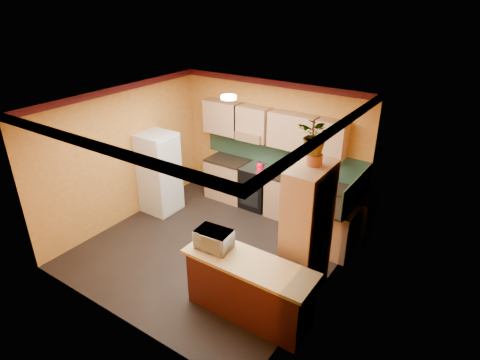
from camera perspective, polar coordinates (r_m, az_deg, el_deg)
name	(u,v)px	position (r m, az deg, el deg)	size (l,w,h in m)	color
room_shell	(219,136)	(6.68, -3.02, 6.33)	(4.24, 4.24, 2.72)	black
base_cabinets_back	(282,195)	(8.30, 6.04, -2.17)	(3.65, 0.60, 0.88)	tan
countertop_back	(283,175)	(8.10, 6.19, 0.71)	(3.65, 0.62, 0.04)	black
stove	(257,187)	(8.56, 2.37, -1.00)	(0.58, 0.58, 0.91)	black
kettle	(260,165)	(8.25, 2.85, 2.08)	(0.17, 0.17, 0.18)	red
sink	(319,183)	(7.79, 11.21, -0.41)	(0.48, 0.40, 0.03)	silver
base_cabinets_right	(331,229)	(7.31, 12.76, -6.86)	(0.60, 0.80, 0.88)	tan
countertop_right	(333,207)	(7.08, 13.12, -3.72)	(0.62, 0.80, 0.04)	black
fridge	(159,173)	(8.42, -11.41, 0.98)	(0.68, 0.66, 1.70)	silver
pantry	(307,231)	(6.04, 9.48, -7.20)	(0.48, 0.90, 2.10)	tan
fern_pot	(314,160)	(5.56, 10.53, 2.88)	(0.22, 0.22, 0.16)	#974A24
fern	(316,136)	(5.44, 10.82, 6.18)	(0.47, 0.41, 0.52)	tan
breakfast_bar	(248,290)	(5.87, 1.21, -15.34)	(1.80, 0.55, 0.88)	#4D1214
bar_top	(249,263)	(5.58, 1.26, -11.73)	(1.90, 0.65, 0.05)	tan
microwave	(214,239)	(5.77, -3.77, -8.39)	(0.51, 0.34, 0.28)	silver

